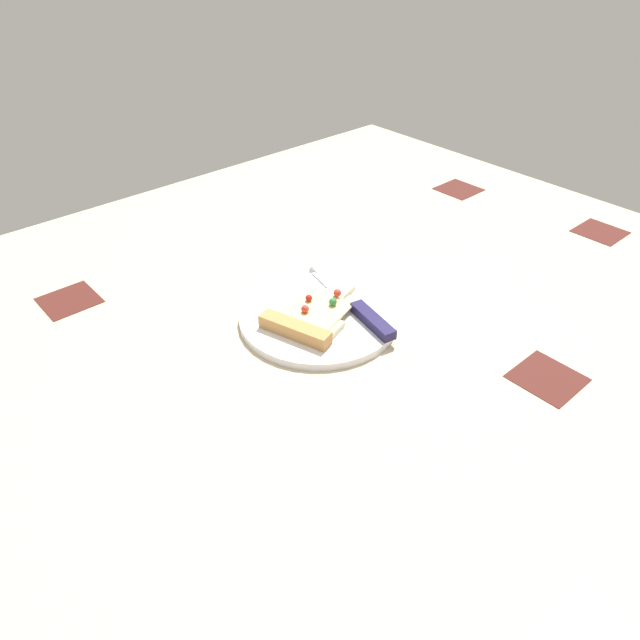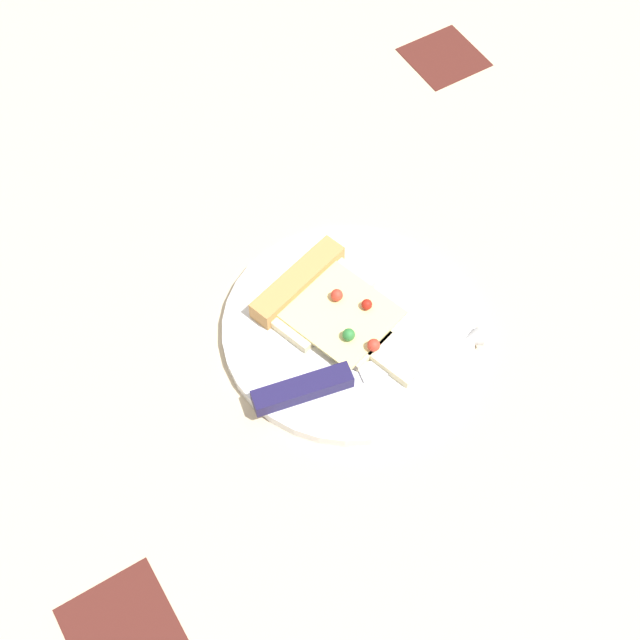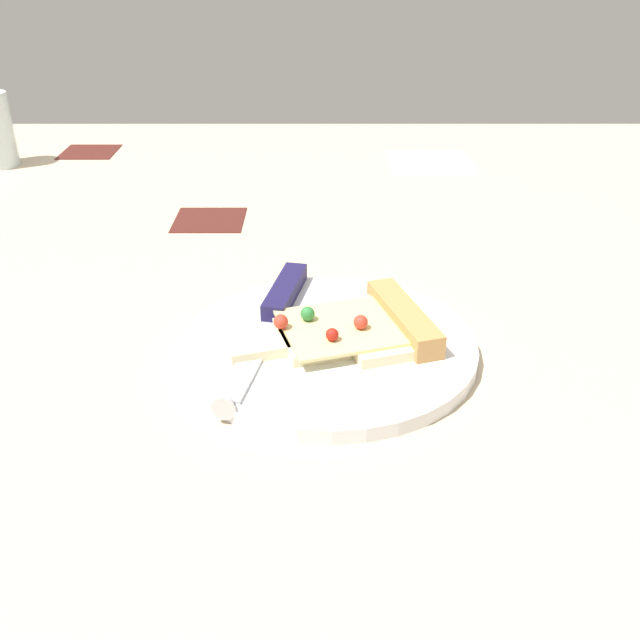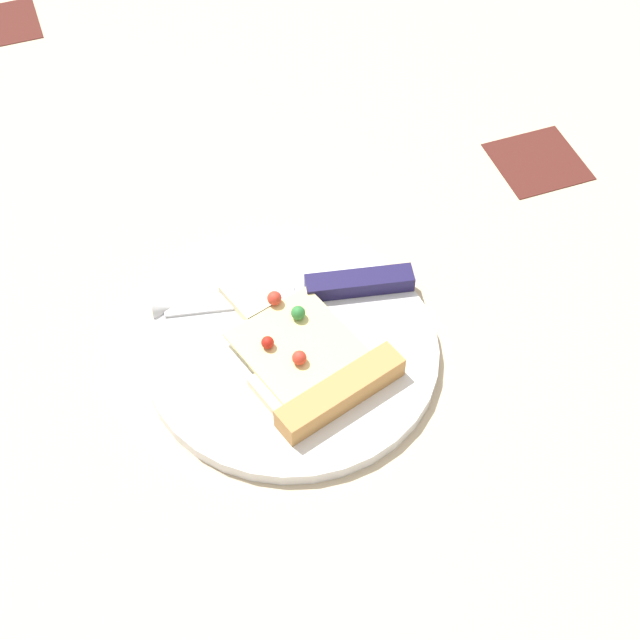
{
  "view_description": "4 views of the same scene",
  "coord_description": "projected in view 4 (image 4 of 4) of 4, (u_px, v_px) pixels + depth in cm",
  "views": [
    {
      "loc": [
        48.75,
        -55.39,
        56.31
      ],
      "look_at": [
        -6.69,
        -6.41,
        2.41
      ],
      "focal_mm": 32.72,
      "sensor_mm": 36.0,
      "label": 1
    },
    {
      "loc": [
        18.8,
        36.42,
        80.23
      ],
      "look_at": [
        -6.81,
        -5.59,
        2.67
      ],
      "focal_mm": 51.02,
      "sensor_mm": 36.0,
      "label": 2
    },
    {
      "loc": [
        -63.71,
        -3.38,
        33.39
      ],
      "look_at": [
        -9.17,
        -3.41,
        3.18
      ],
      "focal_mm": 40.0,
      "sensor_mm": 36.0,
      "label": 3
    },
    {
      "loc": [
        -24.02,
        -51.76,
        68.13
      ],
      "look_at": [
        -6.75,
        -4.09,
        3.75
      ],
      "focal_mm": 52.91,
      "sensor_mm": 36.0,
      "label": 4
    }
  ],
  "objects": [
    {
      "name": "ground_plane",
      "position": [
        372.0,
        303.0,
        0.9
      ],
      "size": [
        149.36,
        149.36,
        3.0
      ],
      "color": "#C6B293",
      "rests_on": "ground"
    },
    {
      "name": "plate",
      "position": [
        292.0,
        351.0,
        0.84
      ],
      "size": [
        26.03,
        26.03,
        1.31
      ],
      "primitive_type": "cylinder",
      "color": "silver",
      "rests_on": "ground_plane"
    },
    {
      "name": "pizza_slice",
      "position": [
        309.0,
        360.0,
        0.81
      ],
      "size": [
        13.74,
        18.92,
        2.61
      ],
      "rotation": [
        0.0,
        0.0,
        0.3
      ],
      "color": "beige",
      "rests_on": "plate"
    },
    {
      "name": "knife",
      "position": [
        310.0,
        289.0,
        0.87
      ],
      "size": [
        23.93,
        6.89,
        2.45
      ],
      "rotation": [
        0.0,
        0.0,
        1.37
      ],
      "color": "silver",
      "rests_on": "plate"
    }
  ]
}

